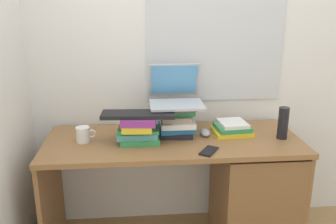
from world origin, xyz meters
The scene contains 12 objects.
wall_back centered at (0.00, 0.35, 1.30)m, with size 6.00×0.06×2.60m.
wall_left centered at (-0.92, 0.00, 1.30)m, with size 0.05×6.00×2.60m, color silver.
desk centered at (0.39, -0.02, 0.40)m, with size 1.53×0.60×0.73m.
book_stack_tall centered at (0.03, 0.06, 0.82)m, with size 0.25×0.21×0.19m.
book_stack_keyboard_riser centered at (-0.21, -0.04, 0.80)m, with size 0.25×0.21×0.16m.
book_stack_side centered at (0.37, 0.06, 0.76)m, with size 0.24×0.20×0.08m.
laptop centered at (0.03, 0.13, 0.97)m, with size 0.32×0.32×0.23m.
keyboard centered at (-0.21, -0.03, 0.90)m, with size 0.42×0.14×0.02m, color black.
computer_mouse centered at (0.20, 0.04, 0.75)m, with size 0.06×0.10×0.04m, color #A5A8AD.
mug centered at (-0.53, 0.00, 0.77)m, with size 0.12×0.08×0.09m.
water_bottle centered at (0.65, -0.05, 0.82)m, with size 0.06×0.06×0.19m, color black.
cell_phone centered at (0.17, -0.21, 0.73)m, with size 0.07×0.14×0.01m, color black.
Camera 1 is at (-0.21, -2.03, 1.53)m, focal length 38.99 mm.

